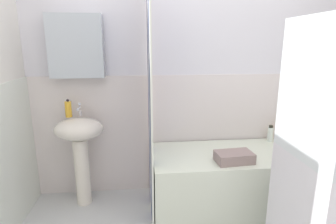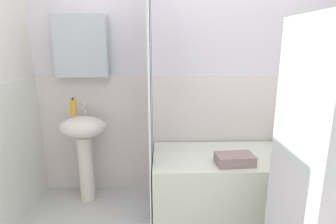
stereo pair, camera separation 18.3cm
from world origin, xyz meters
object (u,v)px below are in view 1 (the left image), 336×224
Objects in this scene: soap_dispenser at (68,109)px; body_wash_bottle at (270,134)px; sink at (80,142)px; conditioner_bottle at (282,131)px; bathtub at (229,178)px; towel_folded at (234,157)px.

soap_dispenser is 2.00m from body_wash_bottle.
soap_dispenser is at bearing 144.50° from sink.
sink reaches higher than body_wash_bottle.
conditioner_bottle is at bearing 3.00° from sink.
bathtub is 0.66m from body_wash_bottle.
towel_folded reaches higher than bathtub.
soap_dispenser is at bearing -179.14° from body_wash_bottle.
conditioner_bottle is (0.62, 0.26, 0.37)m from bathtub.
sink is 3.69× the size of conditioner_bottle.
towel_folded is at bearing -140.15° from body_wash_bottle.
sink is at bearing 165.26° from towel_folded.
conditioner_bottle is (2.10, 0.04, -0.29)m from soap_dispenser.
conditioner_bottle is 0.13m from body_wash_bottle.
bathtub is 4.68× the size of towel_folded.
body_wash_bottle is (1.88, 0.10, -0.02)m from sink.
bathtub is at bearing -157.01° from conditioner_bottle.
body_wash_bottle is (-0.12, -0.01, -0.03)m from conditioner_bottle.
soap_dispenser is 2.12m from conditioner_bottle.
soap_dispenser is 0.12× the size of bathtub.
sink is 1.43m from bathtub.
conditioner_bottle reaches higher than towel_folded.
conditioner_bottle is at bearing 22.99° from bathtub.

